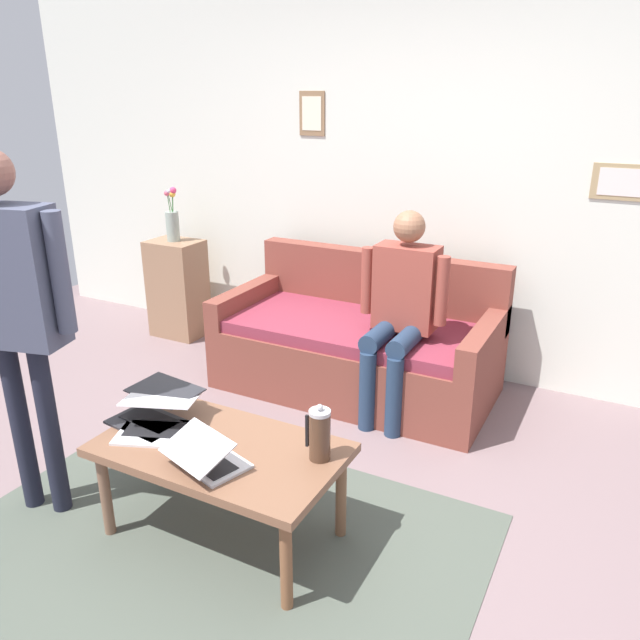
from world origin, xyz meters
The scene contains 13 objects.
ground_plane centered at (0.00, 0.00, 0.00)m, with size 7.68×7.68×0.00m, color slate.
area_rug centered at (0.11, 0.20, 0.00)m, with size 2.32×1.69×0.01m, color #495147.
back_wall centered at (0.00, -2.20, 1.35)m, with size 7.04×0.11×2.70m.
couch centered at (0.20, -1.60, 0.30)m, with size 1.83×0.91×0.88m.
coffee_table centered at (0.11, 0.10, 0.42)m, with size 1.08×0.62×0.47m.
laptop_left centered at (0.06, 0.24, 0.51)m, with size 0.37×0.35×0.15m.
laptop_center centered at (0.44, 0.12, 0.52)m, with size 0.43×0.43×0.14m.
laptop_right centered at (0.52, 0.05, 0.52)m, with size 0.38×0.39×0.13m.
french_press centered at (-0.33, -0.02, 0.59)m, with size 0.11×0.09×0.26m.
side_shelf centered at (1.94, -1.81, 0.40)m, with size 0.42×0.32×0.80m.
flower_vase centered at (1.94, -1.81, 0.96)m, with size 0.10×0.11×0.43m.
person_standing centered at (1.01, 0.33, 1.10)m, with size 0.60×0.30×1.72m.
person_seated centered at (-0.17, -1.37, 0.73)m, with size 0.55×0.51×1.28m.
Camera 1 is at (-1.37, 1.98, 1.93)m, focal length 34.76 mm.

